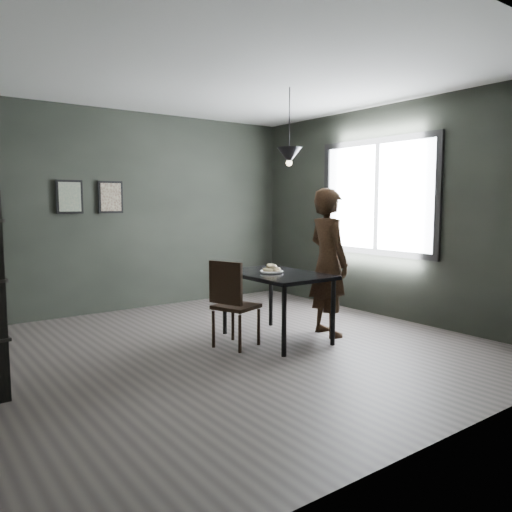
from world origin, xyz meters
TOP-DOWN VIEW (x-y plane):
  - ground at (0.00, 0.00)m, footprint 5.00×5.00m
  - back_wall at (0.00, 2.50)m, footprint 5.00×0.10m
  - ceiling at (0.00, 0.00)m, footprint 5.00×5.00m
  - window_assembly at (2.47, 0.20)m, footprint 0.04×1.96m
  - cafe_table at (0.60, 0.00)m, footprint 0.80×1.20m
  - white_plate at (0.57, 0.05)m, footprint 0.23×0.23m
  - donut_pile at (0.57, 0.05)m, footprint 0.22×0.15m
  - woman at (1.20, -0.19)m, footprint 0.50×0.68m
  - wood_chair at (0.00, 0.01)m, footprint 0.51×0.51m
  - pendant_lamp at (0.85, 0.10)m, footprint 0.28×0.28m
  - framed_print_left at (-0.90, 2.47)m, footprint 0.34×0.04m
  - framed_print_right at (-0.35, 2.47)m, footprint 0.34×0.04m

SIDE VIEW (x-z plane):
  - ground at x=0.00m, z-range 0.00..0.00m
  - wood_chair at x=0.00m, z-range 0.06..0.99m
  - cafe_table at x=0.60m, z-range 0.30..1.05m
  - white_plate at x=0.57m, z-range 0.75..0.76m
  - donut_pile at x=0.57m, z-range 0.75..0.84m
  - woman at x=1.20m, z-range 0.00..1.69m
  - back_wall at x=0.00m, z-range 0.00..2.80m
  - window_assembly at x=2.47m, z-range 0.82..2.38m
  - framed_print_left at x=-0.90m, z-range 1.38..1.82m
  - framed_print_right at x=-0.35m, z-range 1.38..1.82m
  - pendant_lamp at x=0.85m, z-range 1.62..2.48m
  - ceiling at x=0.00m, z-range 2.79..2.81m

